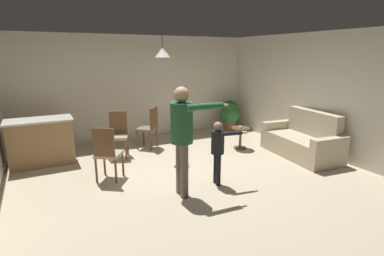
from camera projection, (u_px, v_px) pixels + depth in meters
The scene contains 14 objects.
ground at pixel (194, 177), 5.56m from camera, with size 7.68×7.68×0.00m, color beige.
wall_back at pixel (138, 87), 7.99m from camera, with size 6.40×0.10×2.70m, color silver.
wall_right at pixel (321, 94), 6.68m from camera, with size 0.10×6.40×2.70m, color silver.
couch_floral at pixel (302, 141), 6.66m from camera, with size 1.04×1.88×1.00m.
kitchen_counter at pixel (41, 142), 6.12m from camera, with size 1.26×0.66×0.95m.
side_table_by_couch at pixel (240, 135), 7.17m from camera, with size 0.44×0.44×0.52m.
person_adult at pixel (183, 130), 4.61m from camera, with size 0.85×0.55×1.75m.
person_child at pixel (218, 146), 5.10m from camera, with size 0.56×0.39×1.12m.
dining_chair_by_counter at pixel (107, 152), 5.29m from camera, with size 0.58×0.58×1.00m.
dining_chair_near_wall at pixel (150, 126), 7.17m from camera, with size 0.59×0.59×1.00m.
dining_chair_centre_back at pixel (118, 133), 6.56m from camera, with size 0.54×0.54×1.00m.
potted_plant_corner at pixel (230, 114), 8.89m from camera, with size 0.59×0.59×0.90m.
spare_remote_on_table at pixel (240, 127), 7.10m from camera, with size 0.04×0.13×0.04m, color white.
ceiling_light_pendant at pixel (162, 52), 6.20m from camera, with size 0.32×0.32×0.55m.
Camera 1 is at (-2.43, -4.57, 2.23)m, focal length 28.07 mm.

